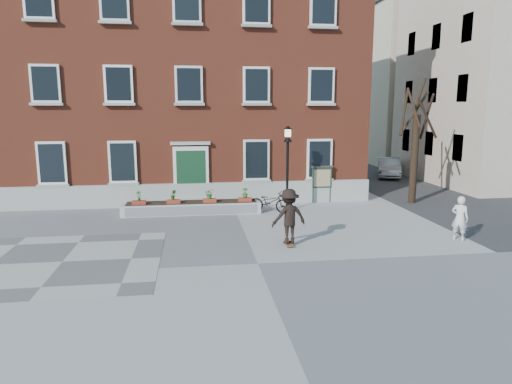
{
  "coord_description": "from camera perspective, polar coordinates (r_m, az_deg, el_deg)",
  "views": [
    {
      "loc": [
        -1.9,
        -13.24,
        4.71
      ],
      "look_at": [
        0.5,
        4.0,
        1.5
      ],
      "focal_mm": 32.0,
      "sensor_mm": 36.0,
      "label": 1
    }
  ],
  "objects": [
    {
      "name": "bare_tree",
      "position": [
        23.96,
        19.27,
        5.27
      ],
      "size": [
        1.83,
        1.83,
        6.16
      ],
      "color": "black",
      "rests_on": "ground"
    },
    {
      "name": "skateboarder",
      "position": [
        15.79,
        4.14,
        -3.06
      ],
      "size": [
        1.36,
        0.96,
        1.99
      ],
      "color": "brown",
      "rests_on": "ground"
    },
    {
      "name": "brick_building",
      "position": [
        27.27,
        -8.36,
        13.68
      ],
      "size": [
        18.4,
        10.85,
        12.6
      ],
      "color": "brown",
      "rests_on": "ground"
    },
    {
      "name": "bystander",
      "position": [
        17.96,
        24.13,
        -3.02
      ],
      "size": [
        0.69,
        0.7,
        1.62
      ],
      "primitive_type": "imported",
      "rotation": [
        0.0,
        0.0,
        2.33
      ],
      "color": "silver",
      "rests_on": "ground"
    },
    {
      "name": "ground",
      "position": [
        14.18,
        0.23,
        -8.95
      ],
      "size": [
        100.0,
        100.0,
        0.0
      ],
      "primitive_type": "plane",
      "color": "gray",
      "rests_on": "ground"
    },
    {
      "name": "planter_assembly",
      "position": [
        20.89,
        -7.99,
        -1.83
      ],
      "size": [
        6.2,
        1.12,
        1.15
      ],
      "color": "silver",
      "rests_on": "ground"
    },
    {
      "name": "side_street",
      "position": [
        38.62,
        23.74,
        13.02
      ],
      "size": [
        15.2,
        36.0,
        14.5
      ],
      "color": "#38383A",
      "rests_on": "ground"
    },
    {
      "name": "lamp_post",
      "position": [
        20.99,
        3.97,
        4.48
      ],
      "size": [
        0.4,
        0.4,
        3.93
      ],
      "color": "black",
      "rests_on": "ground"
    },
    {
      "name": "checker_patch",
      "position": [
        15.55,
        -23.03,
        -8.03
      ],
      "size": [
        6.0,
        6.0,
        0.01
      ],
      "primitive_type": "cube",
      "color": "#545557",
      "rests_on": "ground"
    },
    {
      "name": "notice_board",
      "position": [
        23.19,
        8.24,
        1.79
      ],
      "size": [
        1.1,
        0.16,
        1.87
      ],
      "color": "#183120",
      "rests_on": "ground"
    },
    {
      "name": "parked_car",
      "position": [
        32.89,
        16.28,
        2.97
      ],
      "size": [
        2.8,
        4.31,
        1.34
      ],
      "primitive_type": "imported",
      "rotation": [
        0.0,
        0.0,
        -0.37
      ],
      "color": "#ADB0B2",
      "rests_on": "ground"
    },
    {
      "name": "bicycle",
      "position": [
        20.87,
        1.69,
        -1.22
      ],
      "size": [
        1.98,
        1.38,
        0.99
      ],
      "primitive_type": "imported",
      "rotation": [
        0.0,
        0.0,
        1.14
      ],
      "color": "black",
      "rests_on": "ground"
    }
  ]
}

